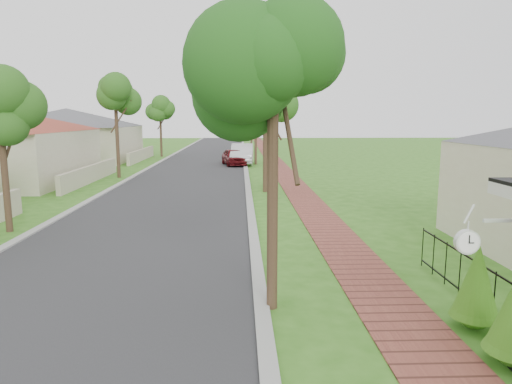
# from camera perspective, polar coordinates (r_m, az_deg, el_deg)

# --- Properties ---
(ground) EXTENTS (160.00, 160.00, 0.00)m
(ground) POSITION_cam_1_polar(r_m,az_deg,el_deg) (8.08, -3.64, -18.56)
(ground) COLOR #316818
(ground) RESTS_ON ground
(road) EXTENTS (7.00, 120.00, 0.02)m
(road) POSITION_cam_1_polar(r_m,az_deg,el_deg) (27.59, -8.71, 1.30)
(road) COLOR #28282B
(road) RESTS_ON ground
(kerb_right) EXTENTS (0.30, 120.00, 0.10)m
(kerb_right) POSITION_cam_1_polar(r_m,az_deg,el_deg) (27.40, -1.11, 1.35)
(kerb_right) COLOR #9E9E99
(kerb_right) RESTS_ON ground
(kerb_left) EXTENTS (0.30, 120.00, 0.10)m
(kerb_left) POSITION_cam_1_polar(r_m,az_deg,el_deg) (28.25, -16.08, 1.23)
(kerb_left) COLOR #9E9E99
(kerb_left) RESTS_ON ground
(sidewalk) EXTENTS (1.50, 120.00, 0.03)m
(sidewalk) POSITION_cam_1_polar(r_m,az_deg,el_deg) (27.56, 4.31, 1.38)
(sidewalk) COLOR brown
(sidewalk) RESTS_ON ground
(street_trees) EXTENTS (10.70, 37.65, 5.89)m
(street_trees) POSITION_cam_1_polar(r_m,az_deg,el_deg) (34.13, -7.34, 10.47)
(street_trees) COLOR #382619
(street_trees) RESTS_ON ground
(far_house_grey) EXTENTS (15.56, 15.56, 4.60)m
(far_house_grey) POSITION_cam_1_polar(r_m,az_deg,el_deg) (43.88, -22.42, 6.70)
(far_house_grey) COLOR beige
(far_house_grey) RESTS_ON ground
(parked_car_red) EXTENTS (2.31, 4.18, 1.34)m
(parked_car_red) POSITION_cam_1_polar(r_m,az_deg,el_deg) (36.63, -2.78, 4.40)
(parked_car_red) COLOR #570D11
(parked_car_red) RESTS_ON ground
(parked_car_white) EXTENTS (1.95, 5.07, 1.65)m
(parked_car_white) POSITION_cam_1_polar(r_m,az_deg,el_deg) (37.47, -1.74, 4.75)
(parked_car_white) COLOR silver
(parked_car_white) RESTS_ON ground
(near_tree) EXTENTS (2.21, 2.21, 5.69)m
(near_tree) POSITION_cam_1_polar(r_m,az_deg,el_deg) (8.70, 2.16, 14.31)
(near_tree) COLOR #382619
(near_tree) RESTS_ON ground
(utility_pole) EXTENTS (1.20, 0.24, 9.07)m
(utility_pole) POSITION_cam_1_polar(r_m,az_deg,el_deg) (24.50, 1.30, 11.19)
(utility_pole) COLOR #736B5A
(utility_pole) RESTS_ON ground
(station_clock) EXTENTS (1.04, 0.13, 0.54)m
(station_clock) POSITION_cam_1_polar(r_m,az_deg,el_deg) (7.62, 25.21, -5.44)
(station_clock) COLOR silver
(station_clock) RESTS_ON ground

